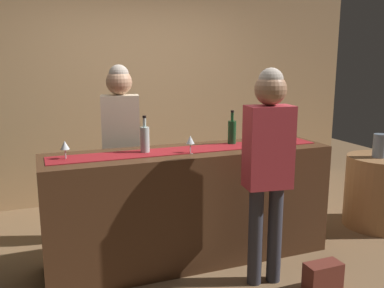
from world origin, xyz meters
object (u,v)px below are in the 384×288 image
object	(u,v)px
wine_bottle_green	(232,132)
round_side_table	(379,192)
wine_bottle_clear	(145,139)
customer_sipping	(268,155)
bartender	(121,135)
vase_on_side_table	(380,146)
handbag	(323,277)
wine_glass_far_end	(190,140)
wine_glass_near_customer	(262,131)
wine_glass_mid_counter	(65,146)

from	to	relation	value
wine_bottle_green	round_side_table	distance (m)	1.81
wine_bottle_clear	customer_sipping	xyz separation A→B (m)	(0.77, -0.61, -0.07)
bartender	vase_on_side_table	bearing A→B (deg)	176.93
wine_bottle_clear	handbag	xyz separation A→B (m)	(1.12, -0.88, -0.97)
wine_glass_far_end	round_side_table	xyz separation A→B (m)	(2.13, 0.10, -0.71)
wine_glass_near_customer	bartender	distance (m)	1.29
round_side_table	handbag	bearing A→B (deg)	-148.31
wine_glass_mid_counter	wine_glass_far_end	size ratio (longest dim) A/B	1.00
round_side_table	handbag	size ratio (longest dim) A/B	2.64
wine_glass_far_end	customer_sipping	bearing A→B (deg)	-46.51
wine_glass_mid_counter	vase_on_side_table	xyz separation A→B (m)	(3.04, -0.04, -0.22)
round_side_table	customer_sipping	bearing A→B (deg)	-161.70
wine_bottle_green	customer_sipping	world-z (taller)	customer_sipping
bartender	handbag	distance (m)	2.08
wine_glass_mid_counter	bartender	bearing A→B (deg)	46.43
customer_sipping	handbag	size ratio (longest dim) A/B	5.91
customer_sipping	vase_on_side_table	size ratio (longest dim) A/B	6.90
round_side_table	vase_on_side_table	xyz separation A→B (m)	(-0.05, -0.00, 0.49)
wine_glass_near_customer	bartender	bearing A→B (deg)	156.41
bartender	customer_sipping	distance (m)	1.44
wine_glass_mid_counter	round_side_table	distance (m)	3.17
wine_glass_far_end	vase_on_side_table	size ratio (longest dim) A/B	0.60
wine_glass_far_end	bartender	distance (m)	0.81
wine_glass_mid_counter	handbag	bearing A→B (deg)	-26.57
wine_bottle_green	vase_on_side_table	bearing A→B (deg)	-4.21
wine_bottle_clear	customer_sipping	world-z (taller)	customer_sipping
wine_bottle_green	customer_sipping	size ratio (longest dim) A/B	0.18
wine_bottle_clear	vase_on_side_table	distance (m)	2.43
wine_bottle_green	wine_glass_near_customer	distance (m)	0.29
wine_glass_mid_counter	wine_glass_far_end	bearing A→B (deg)	-8.11
wine_bottle_green	customer_sipping	bearing A→B (deg)	-93.33
wine_bottle_green	wine_glass_mid_counter	bearing A→B (deg)	-176.83
wine_bottle_green	handbag	size ratio (longest dim) A/B	1.08
wine_bottle_green	wine_glass_far_end	xyz separation A→B (m)	(-0.48, -0.22, -0.01)
wine_bottle_clear	bartender	size ratio (longest dim) A/B	0.18
vase_on_side_table	handbag	bearing A→B (deg)	-147.41
bartender	customer_sipping	size ratio (longest dim) A/B	1.01
wine_bottle_clear	round_side_table	distance (m)	2.57
bartender	vase_on_side_table	distance (m)	2.58
wine_bottle_green	wine_bottle_clear	bearing A→B (deg)	-175.36
wine_glass_near_customer	wine_glass_mid_counter	xyz separation A→B (m)	(-1.72, -0.04, 0.00)
wine_bottle_clear	handbag	distance (m)	1.73
handbag	customer_sipping	bearing A→B (deg)	141.94
bartender	round_side_table	world-z (taller)	bartender
wine_glass_near_customer	round_side_table	bearing A→B (deg)	-3.37
bartender	round_side_table	xyz separation A→B (m)	(2.55, -0.60, -0.66)
wine_glass_mid_counter	wine_glass_far_end	xyz separation A→B (m)	(0.95, -0.14, 0.00)
wine_glass_near_customer	vase_on_side_table	xyz separation A→B (m)	(1.32, -0.08, -0.22)
wine_bottle_green	round_side_table	size ratio (longest dim) A/B	0.41
wine_glass_mid_counter	vase_on_side_table	bearing A→B (deg)	-0.74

